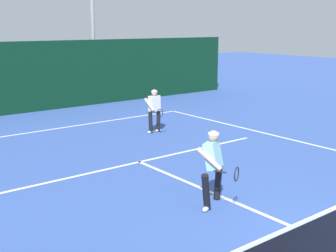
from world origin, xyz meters
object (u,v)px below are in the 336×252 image
(player_far, at_px, (155,109))
(light_pole, at_px, (93,18))
(tennis_ball, at_px, (219,155))
(player_near, at_px, (213,165))

(player_far, xyz_separation_m, light_pole, (2.19, 8.26, 3.20))
(tennis_ball, bearing_deg, player_far, 86.25)
(player_far, height_order, light_pole, light_pole)
(player_near, xyz_separation_m, light_pole, (5.01, 14.17, 3.15))
(player_near, height_order, tennis_ball, player_near)
(tennis_ball, bearing_deg, light_pole, 78.35)
(light_pole, bearing_deg, tennis_ball, -101.65)
(tennis_ball, relative_size, light_pole, 0.01)
(player_far, bearing_deg, light_pole, -108.88)
(player_far, distance_m, tennis_ball, 3.55)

